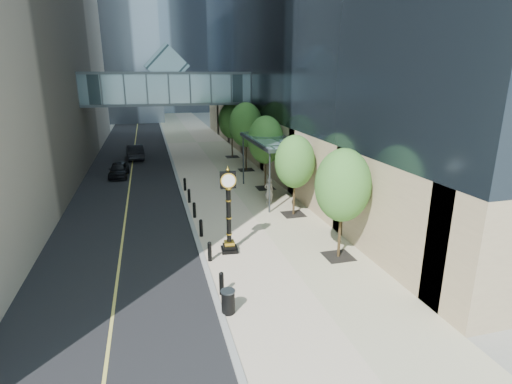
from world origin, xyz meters
The scene contains 13 objects.
ground centered at (0.00, 0.00, 0.00)m, with size 320.00×320.00×0.00m, color gray.
road centered at (-7.00, 40.00, 0.01)m, with size 8.00×180.00×0.02m, color black.
sidewalk centered at (1.00, 40.00, 0.03)m, with size 8.00×180.00×0.06m, color #C7B299.
curb centered at (-3.00, 40.00, 0.04)m, with size 0.25×180.00×0.07m, color gray.
skywalk centered at (-3.00, 28.00, 7.71)m, with size 17.00×4.20×5.80m.
entrance_canopy centered at (3.48, 14.00, 4.19)m, with size 3.00×8.00×4.38m.
bollard_row centered at (-2.70, 9.00, 0.51)m, with size 0.20×16.20×0.90m.
street_trees centered at (3.60, 17.28, 3.98)m, with size 3.09×28.77×6.35m.
street_clock centered at (-1.56, 5.04, 1.97)m, with size 0.89×0.89×4.42m.
trash_bin centered at (-2.70, -0.40, 0.51)m, with size 0.52×0.52×0.90m, color black.
pedestrian centered at (2.74, 12.22, 0.98)m, with size 0.67×0.44×1.85m, color #A8A29A.
car_near centered at (-7.97, 23.09, 0.68)m, with size 1.56×3.88×1.32m, color black.
car_far centered at (-6.75, 31.00, 0.80)m, with size 1.64×4.71×1.55m, color black.
Camera 1 is at (-5.15, -13.60, 8.87)m, focal length 28.00 mm.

